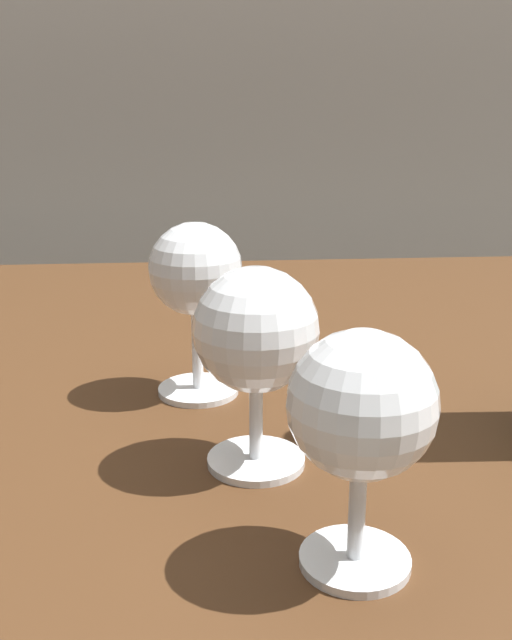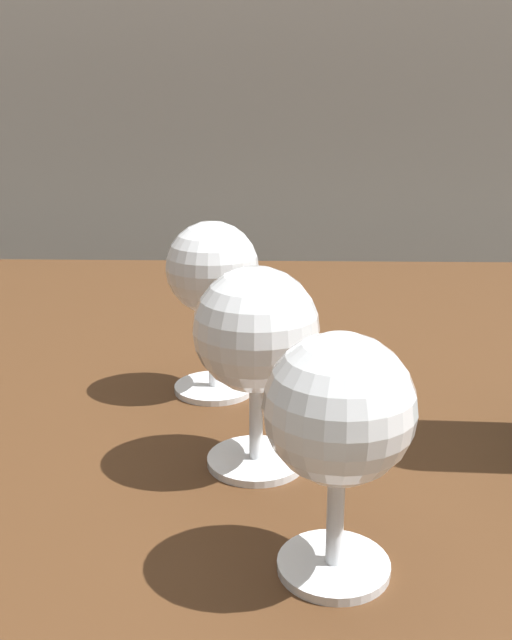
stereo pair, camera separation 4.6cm
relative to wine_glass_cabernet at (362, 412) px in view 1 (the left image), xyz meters
The scene contains 4 objects.
dining_table 0.35m from the wine_glass_cabernet, 93.43° to the left, with size 1.48×0.86×0.70m.
wine_glass_cabernet is the anchor object (origin of this frame).
wine_glass_white 0.12m from the wine_glass_cabernet, 111.02° to the left, with size 0.08×0.08×0.13m.
wine_glass_pinot 0.25m from the wine_glass_cabernet, 108.91° to the left, with size 0.07×0.07×0.14m.
Camera 1 is at (-0.06, -0.63, 0.94)m, focal length 40.88 mm.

